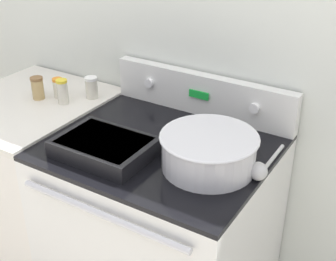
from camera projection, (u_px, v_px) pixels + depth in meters
name	position (u px, v px, depth m)	size (l,w,h in m)	color
kitchen_wall	(211.00, 36.00, 1.89)	(8.00, 0.05, 2.50)	silver
stove_range	(162.00, 240.00, 1.97)	(0.82, 0.73, 0.93)	silver
control_panel	(202.00, 94.00, 1.96)	(0.82, 0.07, 0.18)	silver
side_counter	(39.00, 188.00, 2.30)	(0.61, 0.70, 0.94)	silver
mixing_bowl	(209.00, 150.00, 1.59)	(0.34, 0.34, 0.13)	silver
casserole_dish	(104.00, 146.00, 1.68)	(0.34, 0.25, 0.06)	black
ladle	(260.00, 169.00, 1.56)	(0.06, 0.28, 0.06)	#B7B7B7
spice_jar_white_cap	(92.00, 87.00, 2.09)	(0.06, 0.06, 0.10)	beige
spice_jar_yellow_cap	(63.00, 91.00, 2.03)	(0.05, 0.05, 0.11)	beige
spice_jar_orange_cap	(58.00, 88.00, 2.10)	(0.05, 0.05, 0.09)	beige
spice_jar_brown_cap	(38.00, 88.00, 2.08)	(0.06, 0.06, 0.10)	tan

